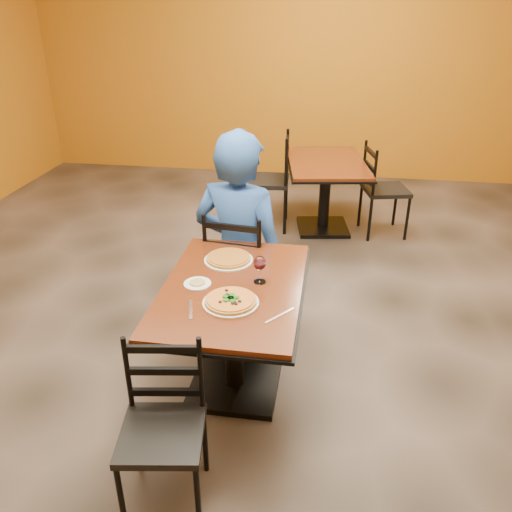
% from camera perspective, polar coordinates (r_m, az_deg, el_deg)
% --- Properties ---
extents(floor, '(7.00, 8.00, 0.01)m').
position_cam_1_polar(floor, '(3.83, -0.89, -9.28)').
color(floor, black).
rests_on(floor, ground).
extents(wall_back, '(7.00, 0.01, 3.00)m').
position_cam_1_polar(wall_back, '(7.11, 4.77, 20.65)').
color(wall_back, '#B56314').
rests_on(wall_back, ground).
extents(table_main, '(0.83, 1.23, 0.75)m').
position_cam_1_polar(table_main, '(3.11, -2.51, -6.35)').
color(table_main, '#63210F').
rests_on(table_main, floor).
extents(table_second, '(0.96, 1.27, 0.75)m').
position_cam_1_polar(table_second, '(5.43, 7.67, 8.33)').
color(table_second, '#63210F').
rests_on(table_second, floor).
extents(chair_main_near, '(0.44, 0.44, 0.85)m').
position_cam_1_polar(chair_main_near, '(2.58, -10.33, -18.84)').
color(chair_main_near, black).
rests_on(chair_main_near, floor).
extents(chair_main_far, '(0.47, 0.47, 0.94)m').
position_cam_1_polar(chair_main_far, '(3.79, -1.74, -1.25)').
color(chair_main_far, black).
rests_on(chair_main_far, floor).
extents(chair_second_left, '(0.49, 0.49, 1.01)m').
position_cam_1_polar(chair_second_left, '(5.49, 1.17, 8.24)').
color(chair_second_left, black).
rests_on(chair_second_left, floor).
extents(chair_second_right, '(0.51, 0.51, 0.94)m').
position_cam_1_polar(chair_second_right, '(5.48, 14.09, 7.03)').
color(chair_second_right, black).
rests_on(chair_second_right, floor).
extents(diner, '(0.79, 0.62, 1.48)m').
position_cam_1_polar(diner, '(3.71, -1.85, 2.71)').
color(diner, '#1C549D').
rests_on(diner, floor).
extents(plate_main, '(0.31, 0.31, 0.01)m').
position_cam_1_polar(plate_main, '(2.83, -2.80, -5.16)').
color(plate_main, white).
rests_on(plate_main, table_main).
extents(pizza_main, '(0.28, 0.28, 0.02)m').
position_cam_1_polar(pizza_main, '(2.83, -2.81, -4.88)').
color(pizza_main, '#9C100B').
rests_on(pizza_main, plate_main).
extents(plate_far, '(0.31, 0.31, 0.01)m').
position_cam_1_polar(plate_far, '(3.28, -3.04, -0.44)').
color(plate_far, white).
rests_on(plate_far, table_main).
extents(pizza_far, '(0.28, 0.28, 0.02)m').
position_cam_1_polar(pizza_far, '(3.27, -3.04, -0.20)').
color(pizza_far, '#C08825').
rests_on(pizza_far, plate_far).
extents(side_plate, '(0.16, 0.16, 0.01)m').
position_cam_1_polar(side_plate, '(3.03, -6.47, -3.06)').
color(side_plate, white).
rests_on(side_plate, table_main).
extents(dip, '(0.09, 0.09, 0.01)m').
position_cam_1_polar(dip, '(3.02, -6.48, -2.91)').
color(dip, '#A59250').
rests_on(dip, side_plate).
extents(wine_glass, '(0.08, 0.08, 0.18)m').
position_cam_1_polar(wine_glass, '(2.99, 0.42, -1.37)').
color(wine_glass, white).
rests_on(wine_glass, table_main).
extents(fork, '(0.06, 0.19, 0.00)m').
position_cam_1_polar(fork, '(2.80, -7.19, -5.82)').
color(fork, silver).
rests_on(fork, table_main).
extents(knife, '(0.14, 0.17, 0.00)m').
position_cam_1_polar(knife, '(2.73, 2.63, -6.56)').
color(knife, silver).
rests_on(knife, table_main).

